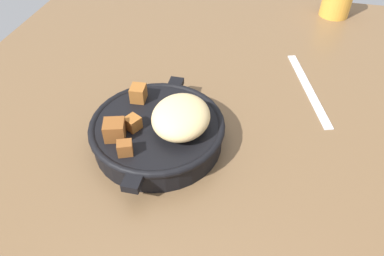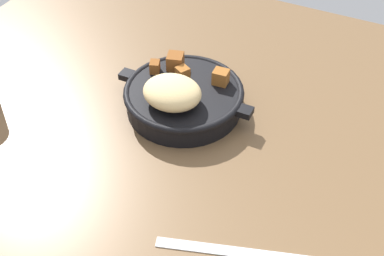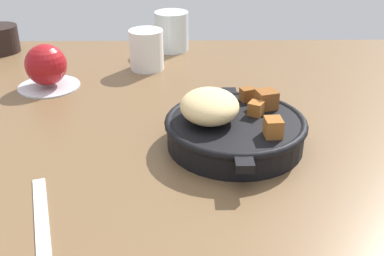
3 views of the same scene
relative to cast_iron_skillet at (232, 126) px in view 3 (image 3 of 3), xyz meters
The scene contains 8 objects.
ground_plane 8.61cm from the cast_iron_skillet, 121.88° to the left, with size 115.51×101.52×2.40cm, color brown.
cast_iron_skillet is the anchor object (origin of this frame).
saucer_plate 41.00cm from the cast_iron_skillet, 55.07° to the left, with size 11.91×11.91×0.60cm, color #B7BABF.
red_apple 40.93cm from the cast_iron_skillet, 55.07° to the left, with size 7.90×7.90×7.90cm, color maroon.
butter_knife 30.90cm from the cast_iron_skillet, 131.13° to the left, with size 22.98×1.60×0.36cm, color silver.
white_creamer_pitcher 36.72cm from the cast_iron_skillet, 24.28° to the left, with size 7.11×7.11×8.39cm, color white.
coffee_mug_dark 67.71cm from the cast_iron_skillet, 47.85° to the left, with size 8.52×8.52×6.15cm, color black.
water_glass_tall 47.49cm from the cast_iron_skillet, 12.27° to the left, with size 7.88×7.88×9.02cm, color silver.
Camera 3 is at (-58.12, 0.59, 35.03)cm, focal length 43.99 mm.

